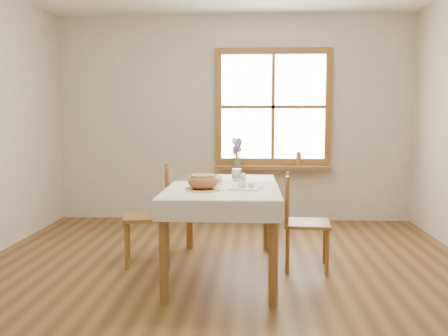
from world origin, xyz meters
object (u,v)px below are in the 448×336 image
Objects in this scene: chair_right at (307,222)px; flower_vase at (237,175)px; dining_table at (224,195)px; bread_plate at (203,189)px; chair_left at (147,215)px.

flower_vase is at bearing 74.18° from chair_right.
dining_table is 0.40m from flower_vase.
dining_table is 5.83× the size of bread_plate.
flower_vase is (0.10, 0.37, 0.13)m from dining_table.
flower_vase is at bearing 90.45° from chair_left.
chair_left is 9.41× the size of flower_vase.
chair_right is at bearing 28.35° from bread_plate.
dining_table is at bearing -104.61° from flower_vase.
chair_left reaches higher than flower_vase.
chair_left is at bearing 136.40° from bread_plate.
bread_plate is at bearing 35.08° from chair_left.
dining_table is 0.78m from chair_right.
chair_left is 0.84m from bread_plate.
dining_table is 0.38m from bread_plate.
chair_left reaches higher than chair_right.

